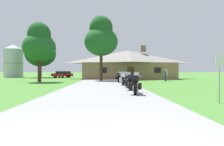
% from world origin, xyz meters
% --- Properties ---
extents(ground_plane, '(500.00, 500.00, 0.00)m').
position_xyz_m(ground_plane, '(0.00, 20.00, 0.00)').
color(ground_plane, '#42752D').
extents(asphalt_driveway, '(6.40, 80.00, 0.06)m').
position_xyz_m(asphalt_driveway, '(0.00, 18.00, 0.03)').
color(asphalt_driveway, gray).
rests_on(asphalt_driveway, ground).
extents(motorcycle_orange_nearest_to_camera, '(0.98, 2.07, 1.30)m').
position_xyz_m(motorcycle_orange_nearest_to_camera, '(2.04, 8.14, 0.61)').
color(motorcycle_orange_nearest_to_camera, black).
rests_on(motorcycle_orange_nearest_to_camera, asphalt_driveway).
extents(motorcycle_blue_second_in_row, '(0.73, 2.08, 1.30)m').
position_xyz_m(motorcycle_blue_second_in_row, '(2.01, 10.85, 0.61)').
color(motorcycle_blue_second_in_row, black).
rests_on(motorcycle_blue_second_in_row, asphalt_driveway).
extents(motorcycle_orange_third_in_row, '(0.72, 2.08, 1.30)m').
position_xyz_m(motorcycle_orange_third_in_row, '(2.05, 13.14, 0.61)').
color(motorcycle_orange_third_in_row, black).
rests_on(motorcycle_orange_third_in_row, asphalt_driveway).
extents(motorcycle_orange_fourth_in_row, '(0.73, 2.08, 1.30)m').
position_xyz_m(motorcycle_orange_fourth_in_row, '(1.94, 15.74, 0.61)').
color(motorcycle_orange_fourth_in_row, black).
rests_on(motorcycle_orange_fourth_in_row, asphalt_driveway).
extents(motorcycle_green_fifth_in_row, '(0.90, 2.08, 1.30)m').
position_xyz_m(motorcycle_green_fifth_in_row, '(2.18, 18.23, 0.61)').
color(motorcycle_green_fifth_in_row, black).
rests_on(motorcycle_green_fifth_in_row, asphalt_driveway).
extents(motorcycle_yellow_sixth_in_row, '(0.82, 2.07, 1.30)m').
position_xyz_m(motorcycle_yellow_sixth_in_row, '(1.93, 20.74, 0.62)').
color(motorcycle_yellow_sixth_in_row, black).
rests_on(motorcycle_yellow_sixth_in_row, asphalt_driveway).
extents(motorcycle_yellow_farthest_in_row, '(0.96, 2.07, 1.30)m').
position_xyz_m(motorcycle_yellow_farthest_in_row, '(2.03, 22.87, 0.61)').
color(motorcycle_yellow_farthest_in_row, black).
rests_on(motorcycle_yellow_farthest_in_row, asphalt_driveway).
extents(stone_lodge, '(16.80, 9.32, 6.14)m').
position_xyz_m(stone_lodge, '(4.34, 33.27, 2.70)').
color(stone_lodge, '#896B4C').
rests_on(stone_lodge, ground).
extents(bystander_white_shirt_near_lodge, '(0.32, 0.53, 1.69)m').
position_xyz_m(bystander_white_shirt_near_lodge, '(9.46, 26.28, 0.95)').
color(bystander_white_shirt_near_lodge, '#75664C').
rests_on(bystander_white_shirt_near_lodge, ground).
extents(bystander_blue_shirt_beside_signpost, '(0.40, 0.45, 1.67)m').
position_xyz_m(bystander_blue_shirt_beside_signpost, '(8.68, 24.30, 0.93)').
color(bystander_blue_shirt_beside_signpost, navy).
rests_on(bystander_blue_shirt_beside_signpost, ground).
extents(metal_signpost_roadside, '(0.36, 0.06, 2.14)m').
position_xyz_m(metal_signpost_roadside, '(5.28, 4.96, 1.35)').
color(metal_signpost_roadside, '#9EA0A5').
rests_on(metal_signpost_roadside, ground).
extents(tree_left_near, '(4.17, 4.17, 7.75)m').
position_xyz_m(tree_left_near, '(-8.32, 22.47, 5.00)').
color(tree_left_near, '#422D19').
rests_on(tree_left_near, ground).
extents(tree_by_lodge_front, '(4.88, 4.88, 9.52)m').
position_xyz_m(tree_by_lodge_front, '(-0.42, 25.69, 6.30)').
color(tree_by_lodge_front, '#422D19').
rests_on(tree_by_lodge_front, ground).
extents(tree_left_far, '(6.61, 6.61, 10.38)m').
position_xyz_m(tree_left_far, '(-14.07, 40.81, 6.05)').
color(tree_left_far, '#422D19').
rests_on(tree_left_far, ground).
extents(metal_silo_distant, '(4.32, 4.32, 7.52)m').
position_xyz_m(metal_silo_distant, '(-21.04, 43.19, 3.77)').
color(metal_silo_distant, '#B2B7BC').
rests_on(metal_silo_distant, ground).
extents(parked_red_suv_far_left, '(4.93, 3.06, 1.40)m').
position_xyz_m(parked_red_suv_far_left, '(-9.27, 40.57, 0.78)').
color(parked_red_suv_far_left, maroon).
rests_on(parked_red_suv_far_left, ground).
extents(parked_red_sedan_far_left, '(2.40, 4.41, 1.20)m').
position_xyz_m(parked_red_sedan_far_left, '(-9.27, 39.41, 0.64)').
color(parked_red_sedan_far_left, maroon).
rests_on(parked_red_sedan_far_left, ground).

